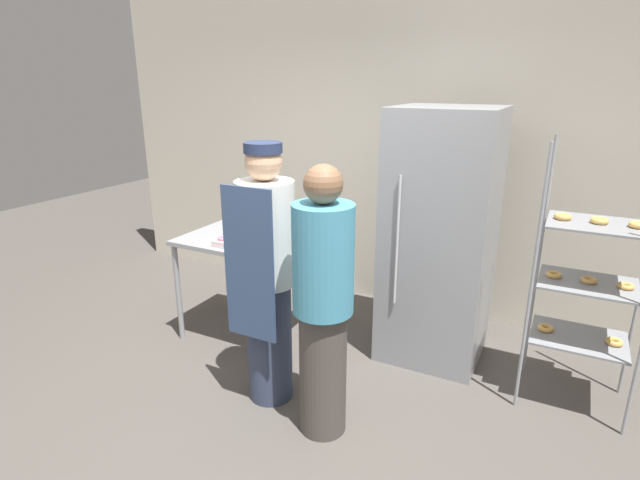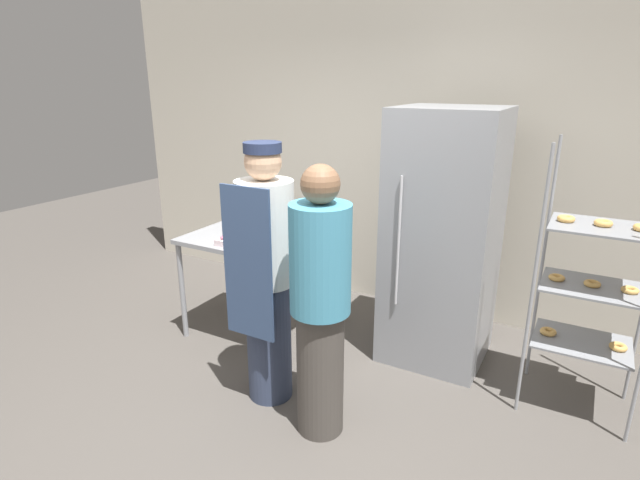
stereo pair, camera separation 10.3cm
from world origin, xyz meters
TOP-DOWN VIEW (x-y plane):
  - ground_plane at (0.00, 0.00)m, footprint 14.00×14.00m
  - back_wall at (0.00, 2.41)m, footprint 6.40×0.12m
  - refrigerator at (0.57, 1.57)m, footprint 0.75×0.75m
  - baking_rack at (1.58, 1.37)m, footprint 0.65×0.51m
  - prep_counter at (-0.88, 1.13)m, footprint 1.05×0.75m
  - donut_box at (-0.87, 0.92)m, footprint 0.25×0.22m
  - blender_pitcher at (-0.61, 1.23)m, footprint 0.13×0.13m
  - person_baker at (-0.26, 0.47)m, footprint 0.37×0.39m
  - person_customer at (0.21, 0.33)m, footprint 0.35×0.35m

SIDE VIEW (x-z plane):
  - ground_plane at x=0.00m, z-range 0.00..0.00m
  - prep_counter at x=-0.88m, z-range 0.34..1.21m
  - person_customer at x=0.21m, z-range 0.02..1.69m
  - baking_rack at x=1.58m, z-range 0.00..1.76m
  - person_baker at x=-0.26m, z-range 0.04..1.78m
  - donut_box at x=-0.87m, z-range 0.79..1.05m
  - refrigerator at x=0.57m, z-range 0.00..1.92m
  - blender_pitcher at x=-0.61m, z-range 0.86..1.12m
  - back_wall at x=0.00m, z-range 0.00..3.06m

